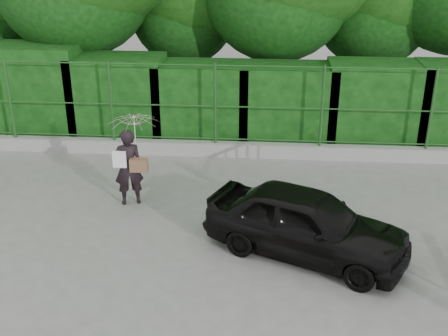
{
  "coord_description": "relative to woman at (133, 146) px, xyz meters",
  "views": [
    {
      "loc": [
        1.49,
        -7.15,
        4.82
      ],
      "look_at": [
        0.84,
        1.3,
        1.1
      ],
      "focal_mm": 45.0,
      "sensor_mm": 36.0,
      "label": 1
    }
  ],
  "objects": [
    {
      "name": "ground",
      "position": [
        0.86,
        -2.08,
        -1.14
      ],
      "size": [
        80.0,
        80.0,
        0.0
      ],
      "primitive_type": "plane",
      "color": "gray"
    },
    {
      "name": "kerb",
      "position": [
        0.86,
        2.42,
        -0.99
      ],
      "size": [
        14.0,
        0.25,
        0.3
      ],
      "primitive_type": "cube",
      "color": "#9E9E99",
      "rests_on": "ground"
    },
    {
      "name": "fence",
      "position": [
        1.08,
        2.42,
        0.06
      ],
      "size": [
        14.13,
        0.06,
        1.8
      ],
      "color": "#1F4C1D",
      "rests_on": "kerb"
    },
    {
      "name": "hedge",
      "position": [
        0.64,
        3.42,
        -0.13
      ],
      "size": [
        14.2,
        1.2,
        2.25
      ],
      "color": "black",
      "rests_on": "ground"
    },
    {
      "name": "woman",
      "position": [
        0.0,
        0.0,
        0.0
      ],
      "size": [
        0.91,
        0.92,
        1.72
      ],
      "color": "black",
      "rests_on": "ground"
    },
    {
      "name": "car",
      "position": [
        3.04,
        -1.54,
        -0.6
      ],
      "size": [
        3.44,
        2.49,
        1.09
      ],
      "primitive_type": "imported",
      "rotation": [
        0.0,
        0.0,
        1.15
      ],
      "color": "black",
      "rests_on": "ground"
    }
  ]
}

